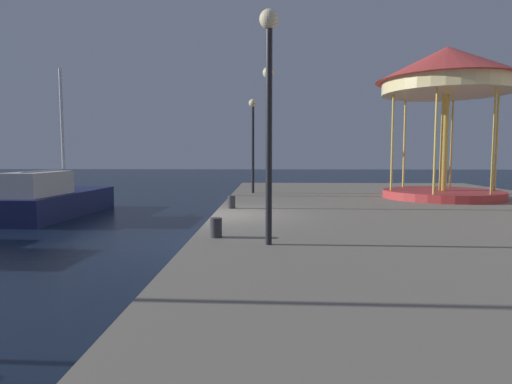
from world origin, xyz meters
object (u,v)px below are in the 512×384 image
object	(u,v)px
bollard_north	(231,202)
lamp_post_far_end	(253,129)
carousel	(446,84)
lamp_post_near_edge	(269,86)
sailboat_navy	(54,199)
bollard_south	(216,228)
lamp_post_mid_promenade	(268,113)

from	to	relation	value
bollard_north	lamp_post_far_end	bearing A→B (deg)	84.99
carousel	bollard_north	distance (m)	9.57
carousel	lamp_post_near_edge	bearing A→B (deg)	-127.25
sailboat_navy	bollard_south	bearing A→B (deg)	-47.65
lamp_post_far_end	lamp_post_mid_promenade	bearing A→B (deg)	-82.93
carousel	bollard_north	xyz separation A→B (m)	(-7.91, -3.43, -4.14)
lamp_post_near_edge	bollard_north	world-z (taller)	lamp_post_near_edge
bollard_north	carousel	bearing A→B (deg)	23.46
carousel	bollard_south	xyz separation A→B (m)	(-7.82, -8.19, -4.14)
lamp_post_mid_promenade	bollard_north	xyz separation A→B (m)	(-1.15, -0.02, -2.78)
bollard_south	carousel	bearing A→B (deg)	46.33
bollard_south	bollard_north	xyz separation A→B (m)	(-0.09, 4.76, 0.00)
lamp_post_near_edge	bollard_south	bearing A→B (deg)	147.72
lamp_post_mid_promenade	bollard_south	world-z (taller)	lamp_post_mid_promenade
carousel	lamp_post_near_edge	world-z (taller)	carousel
bollard_south	lamp_post_mid_promenade	bearing A→B (deg)	77.44
sailboat_navy	bollard_north	size ratio (longest dim) A/B	16.48
sailboat_navy	carousel	bearing A→B (deg)	-0.29
carousel	bollard_north	size ratio (longest dim) A/B	14.38
carousel	bollard_north	bearing A→B (deg)	-156.54
carousel	lamp_post_far_end	distance (m)	7.86
bollard_south	lamp_post_near_edge	bearing A→B (deg)	-32.28
sailboat_navy	lamp_post_far_end	distance (m)	8.67
lamp_post_near_edge	lamp_post_far_end	size ratio (longest dim) A/B	1.05
lamp_post_far_end	bollard_south	distance (m)	10.56
lamp_post_near_edge	bollard_north	distance (m)	6.20
sailboat_navy	lamp_post_far_end	xyz separation A→B (m)	(7.92, 1.96, 2.92)
carousel	bollard_south	bearing A→B (deg)	-133.67
sailboat_navy	bollard_south	distance (m)	11.19
lamp_post_mid_promenade	lamp_post_far_end	world-z (taller)	lamp_post_mid_promenade
lamp_post_near_edge	bollard_south	world-z (taller)	lamp_post_near_edge
lamp_post_mid_promenade	bollard_north	world-z (taller)	lamp_post_mid_promenade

